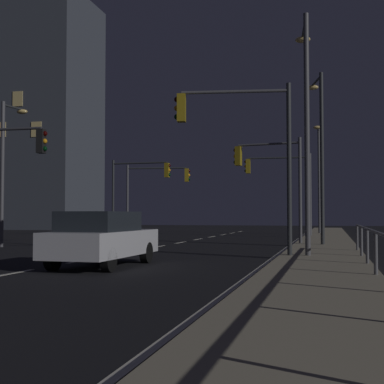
# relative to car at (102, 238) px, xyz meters

# --- Properties ---
(ground_plane) EXTENTS (112.00, 112.00, 0.00)m
(ground_plane) POSITION_rel_car_xyz_m (-1.45, 6.22, -0.82)
(ground_plane) COLOR black
(ground_plane) RESTS_ON ground
(sidewalk_right) EXTENTS (2.79, 77.00, 0.14)m
(sidewalk_right) POSITION_rel_car_xyz_m (6.05, 6.22, -0.75)
(sidewalk_right) COLOR gray
(sidewalk_right) RESTS_ON ground
(lane_markings_center) EXTENTS (0.14, 50.00, 0.01)m
(lane_markings_center) POSITION_rel_car_xyz_m (-1.45, 9.72, -0.82)
(lane_markings_center) COLOR silver
(lane_markings_center) RESTS_ON ground
(lane_edge_line) EXTENTS (0.14, 53.00, 0.01)m
(lane_edge_line) POSITION_rel_car_xyz_m (4.41, 11.22, -0.82)
(lane_edge_line) COLOR silver
(lane_edge_line) RESTS_ON ground
(car) EXTENTS (1.91, 4.44, 1.57)m
(car) POSITION_rel_car_xyz_m (0.00, 0.00, 0.00)
(car) COLOR silver
(car) RESTS_ON ground
(traffic_light_far_left) EXTENTS (4.38, 0.40, 5.36)m
(traffic_light_far_left) POSITION_rel_car_xyz_m (3.19, 21.85, 3.12)
(traffic_light_far_left) COLOR #4C4C51
(traffic_light_far_left) RESTS_ON sidewalk_right
(traffic_light_overhead_east) EXTENTS (3.50, 0.36, 5.16)m
(traffic_light_overhead_east) POSITION_rel_car_xyz_m (-6.39, 4.81, 2.79)
(traffic_light_overhead_east) COLOR #38383D
(traffic_light_overhead_east) RESTS_ON ground
(traffic_light_near_left) EXTENTS (3.91, 0.80, 5.76)m
(traffic_light_near_left) POSITION_rel_car_xyz_m (3.39, 3.67, 3.36)
(traffic_light_near_left) COLOR #2D3033
(traffic_light_near_left) RESTS_ON sidewalk_right
(traffic_light_mid_left) EXTENTS (4.65, 0.90, 5.13)m
(traffic_light_mid_left) POSITION_rel_car_xyz_m (-6.03, 23.52, 2.84)
(traffic_light_mid_left) COLOR #4C4C51
(traffic_light_mid_left) RESTS_ON ground
(traffic_light_far_right) EXTENTS (3.37, 0.71, 5.04)m
(traffic_light_far_right) POSITION_rel_car_xyz_m (3.49, 12.17, 2.85)
(traffic_light_far_right) COLOR #4C4C51
(traffic_light_far_right) RESTS_ON sidewalk_right
(traffic_light_far_center) EXTENTS (4.19, 0.37, 5.21)m
(traffic_light_far_center) POSITION_rel_car_xyz_m (-6.20, 20.27, 2.87)
(traffic_light_far_center) COLOR #2D3033
(traffic_light_far_center) RESTS_ON ground
(street_lamp_across_street) EXTENTS (0.81, 2.11, 7.88)m
(street_lamp_across_street) POSITION_rel_car_xyz_m (5.90, 11.41, 4.03)
(street_lamp_across_street) COLOR #2D3033
(street_lamp_across_street) RESTS_ON sidewalk_right
(street_lamp_mid_block) EXTENTS (0.57, 2.28, 8.10)m
(street_lamp_mid_block) POSITION_rel_car_xyz_m (5.56, 4.33, 4.16)
(street_lamp_mid_block) COLOR #4C4C51
(street_lamp_mid_block) RESTS_ON sidewalk_right
(street_lamp_far_end) EXTENTS (0.56, 2.29, 7.77)m
(street_lamp_far_end) POSITION_rel_car_xyz_m (5.53, 26.63, 3.99)
(street_lamp_far_end) COLOR #4C4C51
(street_lamp_far_end) RESTS_ON sidewalk_right
(street_lamp_corner) EXTENTS (0.56, 1.56, 6.75)m
(street_lamp_corner) POSITION_rel_car_xyz_m (-8.34, 8.08, 3.24)
(street_lamp_corner) COLOR #4C4C51
(street_lamp_corner) RESTS_ON ground
(barrier_fence) EXTENTS (0.09, 20.52, 0.98)m
(barrier_fence) POSITION_rel_car_xyz_m (7.30, -3.07, 0.05)
(barrier_fence) COLOR #59595E
(barrier_fence) RESTS_ON sidewalk_right
(building_distant) EXTENTS (16.22, 9.60, 24.49)m
(building_distant) POSITION_rel_car_xyz_m (-26.56, 38.44, 11.43)
(building_distant) COLOR #3D424C
(building_distant) RESTS_ON ground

